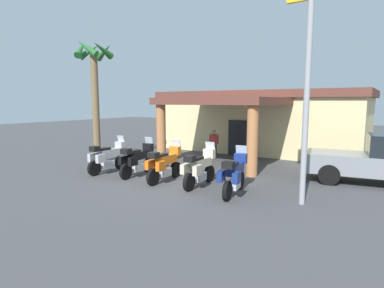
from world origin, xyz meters
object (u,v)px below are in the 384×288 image
(pedestrian, at_px, (214,142))
(palm_tree_roadside, at_px, (94,78))
(motorcycle_cream, at_px, (199,168))
(motorcycle_orange, at_px, (164,164))
(roadside_sign, at_px, (309,47))
(pickup_truck_gray, at_px, (382,161))
(motel_building, at_px, (262,120))
(motorcycle_silver, at_px, (107,157))
(motorcycle_blue, at_px, (234,175))
(motorcycle_black, at_px, (137,160))

(pedestrian, height_order, palm_tree_roadside, palm_tree_roadside)
(motorcycle_cream, xyz_separation_m, palm_tree_roadside, (-6.95, 1.01, 3.66))
(motorcycle_orange, height_order, palm_tree_roadside, palm_tree_roadside)
(motorcycle_orange, distance_m, roadside_sign, 6.74)
(pickup_truck_gray, bearing_deg, roadside_sign, -124.60)
(motel_building, bearing_deg, motorcycle_silver, -106.94)
(motorcycle_orange, bearing_deg, pedestrian, 6.18)
(motorcycle_cream, xyz_separation_m, pedestrian, (-2.42, 5.42, 0.23))
(motorcycle_blue, xyz_separation_m, pickup_truck_gray, (4.16, 4.30, 0.24))
(palm_tree_roadside, xyz_separation_m, roadside_sign, (10.73, -1.02, 0.43))
(motorcycle_silver, distance_m, roadside_sign, 9.43)
(motorcycle_silver, relative_size, roadside_sign, 0.31)
(motel_building, bearing_deg, pickup_truck_gray, -40.43)
(motorcycle_black, bearing_deg, roadside_sign, -94.03)
(palm_tree_roadside, bearing_deg, motorcycle_black, -15.25)
(motorcycle_silver, xyz_separation_m, motorcycle_orange, (3.14, 0.15, 0.00))
(motorcycle_silver, height_order, motorcycle_cream, same)
(motel_building, xyz_separation_m, pedestrian, (-0.94, -4.78, -1.05))
(motorcycle_orange, relative_size, roadside_sign, 0.31)
(motorcycle_silver, bearing_deg, motorcycle_cream, -86.68)
(motorcycle_silver, distance_m, motorcycle_blue, 6.28)
(motorcycle_cream, distance_m, palm_tree_roadside, 7.92)
(motorcycle_orange, relative_size, pedestrian, 1.37)
(motorcycle_orange, relative_size, motorcycle_cream, 1.00)
(motorcycle_silver, xyz_separation_m, palm_tree_roadside, (-2.24, 1.30, 3.66))
(motorcycle_orange, bearing_deg, palm_tree_roadside, 75.43)
(motorcycle_blue, height_order, pickup_truck_gray, pickup_truck_gray)
(motorcycle_blue, bearing_deg, motel_building, 7.29)
(motorcycle_cream, relative_size, motorcycle_blue, 1.00)
(pickup_truck_gray, bearing_deg, palm_tree_roadside, -175.48)
(palm_tree_roadside, bearing_deg, motorcycle_silver, -30.13)
(motorcycle_silver, xyz_separation_m, motorcycle_blue, (6.28, 0.01, 0.00))
(motel_building, distance_m, palm_tree_roadside, 10.96)
(motel_building, height_order, motorcycle_black, motel_building)
(motorcycle_black, relative_size, pickup_truck_gray, 0.41)
(motorcycle_cream, bearing_deg, palm_tree_roadside, 79.31)
(motorcycle_blue, bearing_deg, palm_tree_roadside, 72.47)
(pickup_truck_gray, bearing_deg, pedestrian, 161.41)
(pedestrian, bearing_deg, motorcycle_silver, -42.34)
(roadside_sign, bearing_deg, motorcycle_cream, 179.89)
(palm_tree_roadside, bearing_deg, motorcycle_blue, -8.59)
(motorcycle_black, xyz_separation_m, motorcycle_blue, (4.71, -0.25, 0.00))
(motorcycle_black, height_order, pickup_truck_gray, pickup_truck_gray)
(pedestrian, bearing_deg, motorcycle_black, -28.01)
(motorcycle_orange, bearing_deg, motorcycle_blue, -95.09)
(motel_building, bearing_deg, motorcycle_black, -99.04)
(pickup_truck_gray, bearing_deg, motorcycle_blue, -142.89)
(motorcycle_orange, distance_m, motorcycle_blue, 3.14)
(motorcycle_blue, relative_size, pedestrian, 1.36)
(motorcycle_blue, bearing_deg, motorcycle_cream, 71.15)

